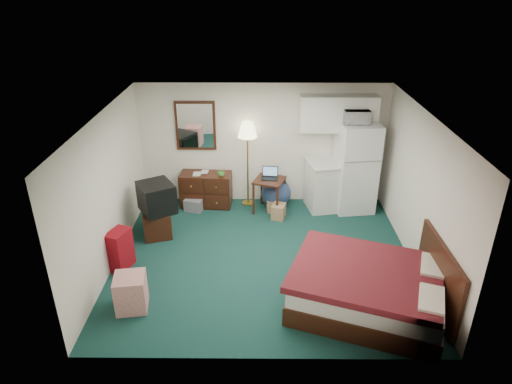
{
  "coord_description": "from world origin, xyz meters",
  "views": [
    {
      "loc": [
        -0.07,
        -6.53,
        4.43
      ],
      "look_at": [
        -0.13,
        0.18,
        1.17
      ],
      "focal_mm": 32.0,
      "sensor_mm": 36.0,
      "label": 1
    }
  ],
  "objects_px": {
    "kitchen_counter": "(330,185)",
    "bed": "(367,289)",
    "floor_lamp": "(248,164)",
    "tv_stand": "(157,223)",
    "dresser": "(206,189)",
    "desk": "(269,195)",
    "fridge": "(355,167)",
    "suitcase": "(120,250)"
  },
  "relations": [
    {
      "from": "kitchen_counter",
      "to": "suitcase",
      "type": "bearing_deg",
      "value": -160.61
    },
    {
      "from": "desk",
      "to": "kitchen_counter",
      "type": "relative_size",
      "value": 0.72
    },
    {
      "from": "suitcase",
      "to": "tv_stand",
      "type": "bearing_deg",
      "value": 88.88
    },
    {
      "from": "desk",
      "to": "suitcase",
      "type": "xyz_separation_m",
      "value": [
        -2.47,
        -2.0,
        -0.01
      ]
    },
    {
      "from": "desk",
      "to": "tv_stand",
      "type": "xyz_separation_m",
      "value": [
        -2.09,
        -0.97,
        -0.11
      ]
    },
    {
      "from": "desk",
      "to": "fridge",
      "type": "relative_size",
      "value": 0.39
    },
    {
      "from": "floor_lamp",
      "to": "kitchen_counter",
      "type": "distance_m",
      "value": 1.73
    },
    {
      "from": "floor_lamp",
      "to": "suitcase",
      "type": "relative_size",
      "value": 2.61
    },
    {
      "from": "tv_stand",
      "to": "desk",
      "type": "bearing_deg",
      "value": 7.88
    },
    {
      "from": "floor_lamp",
      "to": "desk",
      "type": "relative_size",
      "value": 2.53
    },
    {
      "from": "dresser",
      "to": "bed",
      "type": "bearing_deg",
      "value": -46.37
    },
    {
      "from": "floor_lamp",
      "to": "kitchen_counter",
      "type": "xyz_separation_m",
      "value": [
        1.68,
        -0.14,
        -0.4
      ]
    },
    {
      "from": "desk",
      "to": "dresser",
      "type": "bearing_deg",
      "value": -171.81
    },
    {
      "from": "floor_lamp",
      "to": "bed",
      "type": "relative_size",
      "value": 0.87
    },
    {
      "from": "bed",
      "to": "suitcase",
      "type": "xyz_separation_m",
      "value": [
        -3.82,
        0.98,
        0.01
      ]
    },
    {
      "from": "dresser",
      "to": "desk",
      "type": "relative_size",
      "value": 1.48
    },
    {
      "from": "tv_stand",
      "to": "dresser",
      "type": "bearing_deg",
      "value": 40.27
    },
    {
      "from": "desk",
      "to": "bed",
      "type": "distance_m",
      "value": 3.28
    },
    {
      "from": "floor_lamp",
      "to": "kitchen_counter",
      "type": "bearing_deg",
      "value": -4.76
    },
    {
      "from": "fridge",
      "to": "tv_stand",
      "type": "bearing_deg",
      "value": -170.98
    },
    {
      "from": "suitcase",
      "to": "desk",
      "type": "bearing_deg",
      "value": 58.26
    },
    {
      "from": "kitchen_counter",
      "to": "suitcase",
      "type": "relative_size",
      "value": 1.43
    },
    {
      "from": "floor_lamp",
      "to": "fridge",
      "type": "distance_m",
      "value": 2.16
    },
    {
      "from": "kitchen_counter",
      "to": "fridge",
      "type": "distance_m",
      "value": 0.64
    },
    {
      "from": "fridge",
      "to": "tv_stand",
      "type": "distance_m",
      "value": 4.02
    },
    {
      "from": "dresser",
      "to": "bed",
      "type": "distance_m",
      "value": 4.19
    },
    {
      "from": "dresser",
      "to": "desk",
      "type": "bearing_deg",
      "value": -6.8
    },
    {
      "from": "bed",
      "to": "desk",
      "type": "bearing_deg",
      "value": 134.12
    },
    {
      "from": "fridge",
      "to": "bed",
      "type": "height_order",
      "value": "fridge"
    },
    {
      "from": "kitchen_counter",
      "to": "suitcase",
      "type": "distance_m",
      "value": 4.31
    },
    {
      "from": "bed",
      "to": "tv_stand",
      "type": "xyz_separation_m",
      "value": [
        -3.44,
        2.01,
        -0.08
      ]
    },
    {
      "from": "dresser",
      "to": "desk",
      "type": "distance_m",
      "value": 1.33
    },
    {
      "from": "bed",
      "to": "tv_stand",
      "type": "relative_size",
      "value": 3.83
    },
    {
      "from": "dresser",
      "to": "desk",
      "type": "height_order",
      "value": "dresser"
    },
    {
      "from": "dresser",
      "to": "tv_stand",
      "type": "bearing_deg",
      "value": -118.35
    },
    {
      "from": "kitchen_counter",
      "to": "bed",
      "type": "bearing_deg",
      "value": -99.1
    },
    {
      "from": "floor_lamp",
      "to": "bed",
      "type": "distance_m",
      "value": 3.8
    },
    {
      "from": "desk",
      "to": "kitchen_counter",
      "type": "xyz_separation_m",
      "value": [
        1.24,
        0.19,
        0.14
      ]
    },
    {
      "from": "kitchen_counter",
      "to": "dresser",
      "type": "bearing_deg",
      "value": 167.33
    },
    {
      "from": "kitchen_counter",
      "to": "tv_stand",
      "type": "xyz_separation_m",
      "value": [
        -3.33,
        -1.16,
        -0.24
      ]
    },
    {
      "from": "fridge",
      "to": "dresser",
      "type": "bearing_deg",
      "value": 170.61
    },
    {
      "from": "dresser",
      "to": "fridge",
      "type": "xyz_separation_m",
      "value": [
        3.02,
        -0.1,
        0.55
      ]
    }
  ]
}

